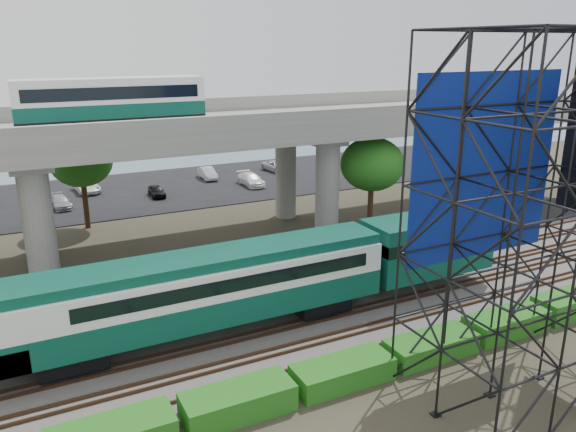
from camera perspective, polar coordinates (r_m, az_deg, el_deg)
ground at (r=29.09m, az=-0.77°, el=-12.82°), size 140.00×140.00×0.00m
ballast_bed at (r=30.63m, az=-2.44°, el=-10.98°), size 90.00×12.00×0.20m
service_road at (r=37.84m, az=-7.77°, el=-5.56°), size 90.00×5.00×0.08m
parking_lot at (r=59.54m, az=-15.24°, el=2.40°), size 90.00×18.00×0.08m
harbor_water at (r=80.78m, az=-18.51°, el=5.85°), size 140.00×40.00×0.03m
rail_tracks at (r=30.54m, az=-2.44°, el=-10.69°), size 90.00×9.52×0.16m
commuter_train at (r=29.05m, az=-4.36°, el=-6.54°), size 29.30×3.06×4.30m
overpass at (r=40.63m, az=-11.26°, el=7.85°), size 80.00×12.00×12.40m
scaffold_tower at (r=24.76m, az=23.93°, el=-0.91°), size 9.36×6.36×15.00m
hedge_strip at (r=26.01m, az=5.60°, el=-15.42°), size 34.60×1.80×1.20m
trees at (r=40.38m, az=-17.03°, el=3.54°), size 40.94×16.94×7.69m
parked_cars at (r=59.42m, az=-14.07°, el=3.11°), size 39.40×9.55×1.28m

